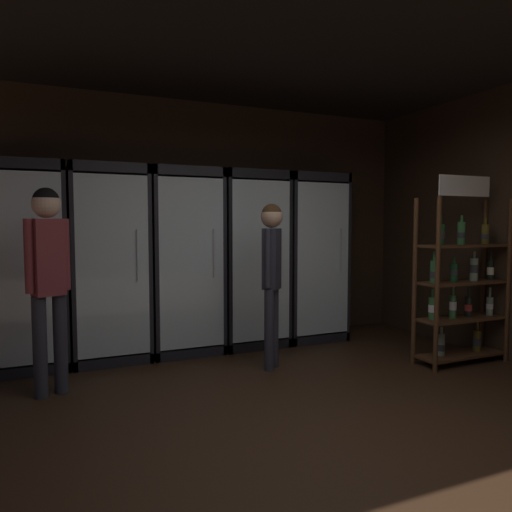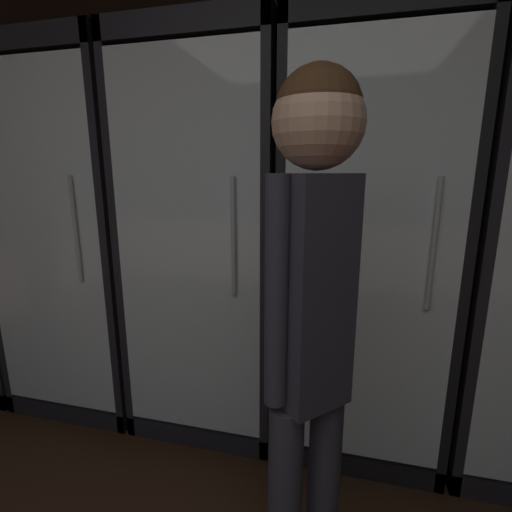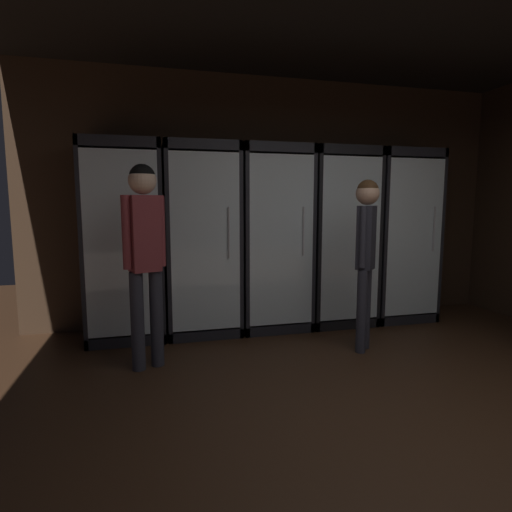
{
  "view_description": "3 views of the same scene",
  "coord_description": "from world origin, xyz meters",
  "px_view_note": "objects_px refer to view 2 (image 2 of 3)",
  "views": [
    {
      "loc": [
        -1.63,
        -2.33,
        1.4
      ],
      "look_at": [
        0.35,
        2.27,
        1.05
      ],
      "focal_mm": 33.12,
      "sensor_mm": 36.0,
      "label": 1
    },
    {
      "loc": [
        0.36,
        0.86,
        1.36
      ],
      "look_at": [
        -0.08,
        2.63,
        0.94
      ],
      "focal_mm": 25.79,
      "sensor_mm": 36.0,
      "label": 2
    },
    {
      "loc": [
        -1.59,
        -1.61,
        1.36
      ],
      "look_at": [
        -0.51,
        2.71,
        0.8
      ],
      "focal_mm": 28.49,
      "sensor_mm": 36.0,
      "label": 3
    }
  ],
  "objects_px": {
    "cooler_left": "(91,238)",
    "shopper_far": "(311,312)",
    "cooler_right": "(364,253)",
    "cooler_center": "(215,244)"
  },
  "relations": [
    {
      "from": "cooler_left",
      "to": "shopper_far",
      "type": "xyz_separation_m",
      "value": [
        1.39,
        -0.97,
        0.04
      ]
    },
    {
      "from": "cooler_center",
      "to": "shopper_far",
      "type": "distance_m",
      "value": 1.15
    },
    {
      "from": "cooler_left",
      "to": "cooler_right",
      "type": "height_order",
      "value": "same"
    },
    {
      "from": "cooler_center",
      "to": "cooler_right",
      "type": "bearing_deg",
      "value": -0.02
    },
    {
      "from": "cooler_left",
      "to": "cooler_right",
      "type": "distance_m",
      "value": 1.55
    },
    {
      "from": "shopper_far",
      "to": "cooler_right",
      "type": "bearing_deg",
      "value": 80.35
    },
    {
      "from": "cooler_center",
      "to": "cooler_right",
      "type": "distance_m",
      "value": 0.78
    },
    {
      "from": "cooler_right",
      "to": "shopper_far",
      "type": "relative_size",
      "value": 1.25
    },
    {
      "from": "cooler_left",
      "to": "cooler_center",
      "type": "relative_size",
      "value": 1.0
    },
    {
      "from": "cooler_left",
      "to": "shopper_far",
      "type": "relative_size",
      "value": 1.25
    }
  ]
}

